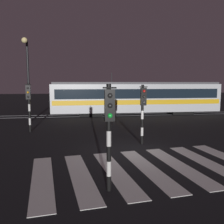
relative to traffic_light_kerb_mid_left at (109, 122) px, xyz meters
name	(u,v)px	position (x,y,z in m)	size (l,w,h in m)	color
ground_plane	(133,151)	(1.71, 4.22, -2.11)	(120.00, 120.00, 0.00)	black
rail_near	(105,116)	(1.71, 16.22, -2.10)	(80.00, 0.12, 0.03)	#59595E
rail_far	(103,114)	(1.71, 17.66, -2.10)	(80.00, 0.12, 0.03)	#59595E
crosswalk_zebra	(148,168)	(1.71, 1.74, -2.10)	(8.92, 5.76, 0.02)	silver
traffic_light_kerb_mid_left	(109,122)	(0.00, 0.00, 0.00)	(0.36, 0.42, 3.20)	black
traffic_light_median_centre	(143,105)	(2.45, 5.30, -0.06)	(0.36, 0.42, 3.12)	black
traffic_light_corner_far_left	(29,100)	(-3.97, 9.45, 0.00)	(0.36, 0.42, 3.20)	black
street_lamp_trackside_left	(27,69)	(-4.74, 13.51, 2.13)	(0.44, 1.21, 6.60)	black
tram	(136,97)	(4.98, 16.94, -0.36)	(16.75, 2.58, 4.15)	silver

